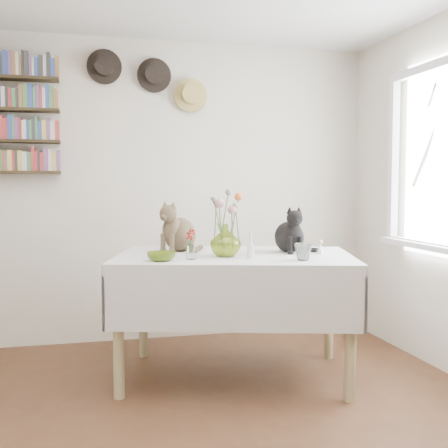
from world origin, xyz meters
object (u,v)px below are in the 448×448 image
object	(u,v)px
black_cat	(289,229)
tabby_cat	(180,225)
flower_vase	(226,240)
dining_table	(235,285)

from	to	relation	value
black_cat	tabby_cat	bearing A→B (deg)	164.67
tabby_cat	black_cat	distance (m)	0.77
tabby_cat	flower_vase	bearing A→B (deg)	-10.35
dining_table	black_cat	bearing A→B (deg)	6.34
dining_table	flower_vase	distance (m)	0.33
flower_vase	black_cat	bearing A→B (deg)	14.72
dining_table	tabby_cat	xyz separation A→B (m)	(-0.32, 0.29, 0.39)
flower_vase	tabby_cat	bearing A→B (deg)	122.96
tabby_cat	flower_vase	xyz separation A→B (m)	(0.24, -0.37, -0.08)
dining_table	tabby_cat	world-z (taller)	tabby_cat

